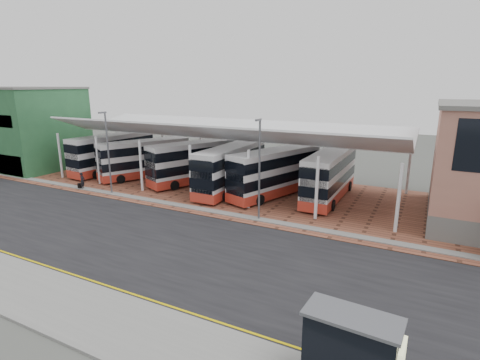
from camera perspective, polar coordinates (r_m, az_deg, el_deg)
The scene contains 21 objects.
ground at distance 26.06m, azimuth -7.05°, elevation -9.67°, with size 140.00×140.00×0.00m, color #40423D.
road at distance 25.31m, azimuth -8.34°, elevation -10.44°, with size 120.00×14.00×0.02m, color black.
forecourt at distance 36.13m, azimuth 7.27°, elevation -2.68°, with size 72.00×16.00×0.06m, color brown.
sidewalk at distance 20.17m, azimuth -22.29°, elevation -18.22°, with size 120.00×4.00×0.14m, color slate.
north_kerb at distance 30.96m, azimuth -0.59°, elevation -5.43°, with size 120.00×0.80×0.14m, color slate.
yellow_line_near at distance 21.31m, azimuth -18.08°, elevation -16.09°, with size 120.00×0.12×0.01m, color #D5B600.
yellow_line_far at distance 21.48m, azimuth -17.50°, elevation -15.77°, with size 120.00×0.12×0.01m, color #D5B600.
canopy at distance 39.09m, azimuth -3.13°, elevation 7.37°, with size 37.00×11.63×7.07m.
shop_green at distance 53.49m, azimuth -27.86°, elevation 6.91°, with size 6.40×10.20×10.22m.
shop_cream at distance 58.91m, azimuth -31.56°, elevation 7.00°, with size 6.40×10.20×10.22m.
lamp_west at distance 38.30m, azimuth -19.48°, elevation 4.25°, with size 0.16×0.90×8.07m.
lamp_east at distance 28.98m, azimuth 2.96°, elevation 2.00°, with size 0.16×0.90×8.07m.
bus_0 at distance 48.50m, azimuth -18.82°, elevation 3.86°, with size 3.67×11.31×4.58m.
bus_1 at distance 44.57m, azimuth -14.36°, elevation 3.12°, with size 6.85×10.36×4.29m.
bus_2 at distance 41.08m, azimuth -6.74°, elevation 2.67°, with size 6.59×10.97×4.48m.
bus_3 at distance 37.60m, azimuth -1.41°, elevation 1.72°, with size 2.81×11.05×4.55m.
bus_4 at distance 36.22m, azimuth 5.40°, elevation 1.12°, with size 5.89×11.11×4.49m.
bus_5 at distance 35.98m, azimuth 13.51°, elevation 0.68°, with size 2.76×10.85×4.47m.
pedestrian at distance 41.63m, azimuth -22.88°, elevation -0.14°, with size 0.64×0.42×1.75m, color black.
suitcase at distance 42.05m, azimuth -23.25°, elevation -0.85°, with size 0.35×0.25×0.59m, color black.
bus_shelter at distance 14.58m, azimuth 17.44°, elevation -23.29°, with size 3.48×1.77×2.71m.
Camera 1 is at (13.59, -19.55, 10.60)m, focal length 28.00 mm.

